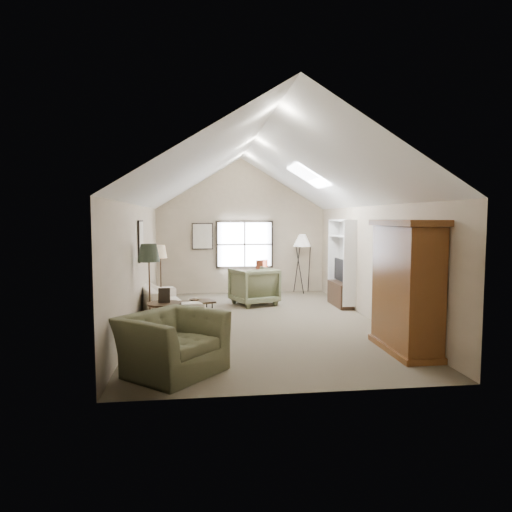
{
  "coord_description": "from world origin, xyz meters",
  "views": [
    {
      "loc": [
        -1.24,
        -9.56,
        2.24
      ],
      "look_at": [
        0.0,
        0.4,
        1.4
      ],
      "focal_mm": 32.0,
      "sensor_mm": 36.0,
      "label": 1
    }
  ],
  "objects": [
    {
      "name": "bowl",
      "position": [
        -1.36,
        0.31,
        0.46
      ],
      "size": [
        0.26,
        0.26,
        0.05
      ],
      "primitive_type": "imported",
      "rotation": [
        0.0,
        0.0,
        0.35
      ],
      "color": "#362416",
      "rests_on": "coffee_table"
    },
    {
      "name": "side_chair",
      "position": [
        0.67,
        3.7,
        0.49
      ],
      "size": [
        0.51,
        0.51,
        0.99
      ],
      "primitive_type": "cube",
      "rotation": [
        0.0,
        0.0,
        0.41
      ],
      "color": "maroon",
      "rests_on": "ground"
    },
    {
      "name": "sofa",
      "position": [
        -2.01,
        0.7,
        0.37
      ],
      "size": [
        1.7,
        2.74,
        0.75
      ],
      "primitive_type": "imported",
      "rotation": [
        0.0,
        0.0,
        1.87
      ],
      "color": "beige",
      "rests_on": "ground"
    },
    {
      "name": "armchair_far",
      "position": [
        0.15,
        2.03,
        0.48
      ],
      "size": [
        1.34,
        1.35,
        0.96
      ],
      "primitive_type": "imported",
      "rotation": [
        0.0,
        0.0,
        3.51
      ],
      "color": "#696D4C",
      "rests_on": "ground"
    },
    {
      "name": "tv_alcove",
      "position": [
        2.34,
        1.6,
        1.15
      ],
      "size": [
        0.32,
        1.3,
        2.1
      ],
      "primitive_type": "cube",
      "color": "white",
      "rests_on": "ground"
    },
    {
      "name": "armoire",
      "position": [
        2.18,
        -2.4,
        1.1
      ],
      "size": [
        0.6,
        1.5,
        2.2
      ],
      "primitive_type": "cube",
      "color": "brown",
      "rests_on": "ground"
    },
    {
      "name": "wall_art",
      "position": [
        -1.88,
        1.94,
        1.73
      ],
      "size": [
        1.97,
        3.71,
        0.88
      ],
      "color": "black",
      "rests_on": "room_shell"
    },
    {
      "name": "room_shell",
      "position": [
        0.0,
        0.0,
        3.21
      ],
      "size": [
        5.01,
        8.01,
        4.0
      ],
      "color": "brown",
      "rests_on": "ground"
    },
    {
      "name": "tripod_lamp",
      "position": [
        1.8,
        3.7,
        0.89
      ],
      "size": [
        0.66,
        0.66,
        1.78
      ],
      "primitive_type": null,
      "rotation": [
        0.0,
        0.0,
        -0.32
      ],
      "color": "silver",
      "rests_on": "ground"
    },
    {
      "name": "media_console",
      "position": [
        2.32,
        1.6,
        0.3
      ],
      "size": [
        0.34,
        1.18,
        0.6
      ],
      "primitive_type": "cube",
      "color": "#382316",
      "rests_on": "ground"
    },
    {
      "name": "window",
      "position": [
        0.1,
        3.96,
        1.45
      ],
      "size": [
        1.72,
        0.08,
        1.42
      ],
      "primitive_type": "cube",
      "color": "black",
      "rests_on": "room_shell"
    },
    {
      "name": "tv_panel",
      "position": [
        2.32,
        1.6,
        0.92
      ],
      "size": [
        0.05,
        0.9,
        0.55
      ],
      "primitive_type": "cube",
      "color": "black",
      "rests_on": "media_console"
    },
    {
      "name": "dark_lamp",
      "position": [
        -2.2,
        -0.7,
        0.89
      ],
      "size": [
        0.53,
        0.53,
        1.78
      ],
      "primitive_type": null,
      "rotation": [
        0.0,
        0.0,
        0.3
      ],
      "color": "black",
      "rests_on": "ground"
    },
    {
      "name": "side_table",
      "position": [
        -1.91,
        -0.9,
        0.32
      ],
      "size": [
        0.8,
        0.8,
        0.64
      ],
      "primitive_type": "cylinder",
      "rotation": [
        0.0,
        0.0,
        0.3
      ],
      "color": "#382917",
      "rests_on": "ground"
    },
    {
      "name": "armchair_near",
      "position": [
        -1.64,
        -3.01,
        0.43
      ],
      "size": [
        1.75,
        1.76,
        0.86
      ],
      "primitive_type": "imported",
      "rotation": [
        0.0,
        0.0,
        0.84
      ],
      "color": "#5E6043",
      "rests_on": "ground"
    },
    {
      "name": "coffee_table",
      "position": [
        -1.36,
        0.31,
        0.22
      ],
      "size": [
        0.96,
        0.73,
        0.43
      ],
      "primitive_type": "cube",
      "rotation": [
        0.0,
        0.0,
        0.35
      ],
      "color": "#332315",
      "rests_on": "ground"
    },
    {
      "name": "skylight",
      "position": [
        1.3,
        0.9,
        3.22
      ],
      "size": [
        0.8,
        1.2,
        0.52
      ],
      "primitive_type": null,
      "color": "white",
      "rests_on": "room_shell"
    },
    {
      "name": "tan_lamp",
      "position": [
        -2.2,
        1.9,
        0.8
      ],
      "size": [
        0.4,
        0.4,
        1.6
      ],
      "primitive_type": null,
      "rotation": [
        0.0,
        0.0,
        0.3
      ],
      "color": "tan",
      "rests_on": "ground"
    }
  ]
}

